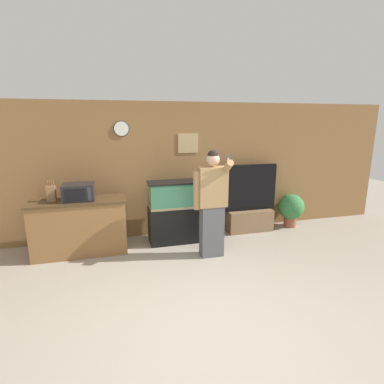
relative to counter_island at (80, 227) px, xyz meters
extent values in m
plane|color=gray|center=(1.53, -2.35, -0.48)|extent=(18.00, 18.00, 0.00)
cube|color=olive|center=(1.53, 0.57, 0.82)|extent=(10.00, 0.06, 2.60)
cube|color=tan|center=(2.05, 0.53, 1.34)|extent=(0.40, 0.02, 0.37)
cylinder|color=white|center=(0.79, 0.53, 1.62)|extent=(0.26, 0.03, 0.26)
cylinder|color=black|center=(0.79, 0.53, 1.62)|extent=(0.28, 0.01, 0.28)
cube|color=brown|center=(0.00, 0.00, -0.02)|extent=(1.52, 0.57, 0.92)
cube|color=#48321C|center=(0.00, 0.00, 0.46)|extent=(1.56, 0.61, 0.03)
cube|color=black|center=(0.03, -0.03, 0.61)|extent=(0.50, 0.40, 0.28)
cube|color=black|center=(-0.01, -0.23, 0.61)|extent=(0.31, 0.01, 0.19)
cube|color=#2D2D33|center=(0.21, -0.23, 0.61)|extent=(0.05, 0.01, 0.22)
cube|color=olive|center=(-0.40, 0.01, 0.60)|extent=(0.14, 0.08, 0.26)
cylinder|color=brown|center=(-0.45, 0.02, 0.78)|extent=(0.02, 0.02, 0.10)
cylinder|color=brown|center=(-0.41, 0.02, 0.77)|extent=(0.02, 0.02, 0.08)
cylinder|color=brown|center=(-0.38, 0.02, 0.78)|extent=(0.02, 0.02, 0.09)
cylinder|color=brown|center=(-0.35, 0.02, 0.78)|extent=(0.02, 0.02, 0.09)
cylinder|color=brown|center=(-0.45, 0.05, 0.77)|extent=(0.02, 0.02, 0.08)
cylinder|color=brown|center=(-0.41, 0.05, 0.77)|extent=(0.02, 0.02, 0.08)
cylinder|color=brown|center=(-0.38, 0.05, 0.78)|extent=(0.02, 0.02, 0.09)
cube|color=black|center=(1.74, 0.09, -0.14)|extent=(1.10, 0.45, 0.68)
cube|color=#937F5B|center=(1.74, 0.09, 0.22)|extent=(1.06, 0.44, 0.04)
cube|color=#387556|center=(1.74, 0.09, 0.44)|extent=(1.05, 0.43, 0.47)
cube|color=black|center=(1.74, 0.09, 0.67)|extent=(1.10, 0.45, 0.03)
cube|color=brown|center=(3.28, 0.27, -0.26)|extent=(0.95, 0.40, 0.44)
cube|color=black|center=(3.28, 0.27, 0.43)|extent=(1.12, 0.05, 0.93)
cube|color=black|center=(3.28, 0.30, 0.43)|extent=(1.15, 0.01, 0.96)
cube|color=#515156|center=(2.15, -0.68, -0.04)|extent=(0.38, 0.21, 0.87)
cube|color=#A37F51|center=(2.15, -0.68, 0.72)|extent=(0.47, 0.23, 0.65)
sphere|color=tan|center=(2.15, -0.68, 1.17)|extent=(0.22, 0.22, 0.22)
sphere|color=black|center=(2.15, -0.68, 1.23)|extent=(0.18, 0.18, 0.18)
cylinder|color=#A37F51|center=(1.89, -0.68, 0.67)|extent=(0.12, 0.12, 0.62)
cylinder|color=#A37F51|center=(2.34, -0.82, 1.05)|extent=(0.11, 0.34, 0.29)
cylinder|color=white|center=(2.34, -0.84, 1.15)|extent=(0.02, 0.06, 0.11)
cylinder|color=#2856B2|center=(2.34, -0.86, 1.21)|extent=(0.02, 0.03, 0.05)
cylinder|color=brown|center=(4.27, 0.26, -0.37)|extent=(0.27, 0.27, 0.21)
sphere|color=#33753D|center=(4.27, 0.26, -0.04)|extent=(0.55, 0.55, 0.55)
camera|label=1|loc=(0.61, -5.17, 1.76)|focal=28.00mm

